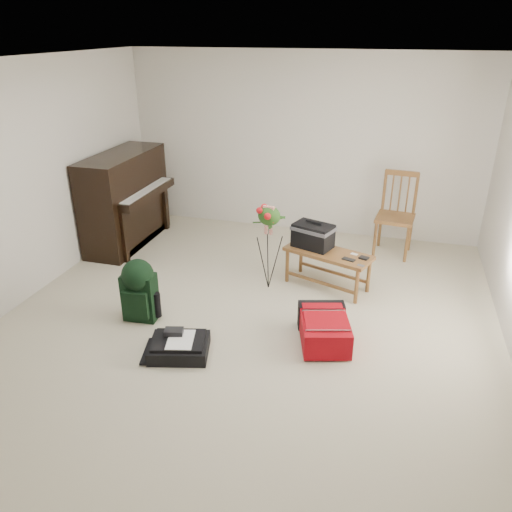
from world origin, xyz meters
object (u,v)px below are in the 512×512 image
(piano, at_px, (126,201))
(flower_stand, at_px, (269,248))
(dining_chair, at_px, (395,215))
(red_suitcase, at_px, (325,326))
(black_duffel, at_px, (179,346))
(bench, at_px, (316,242))
(green_backpack, at_px, (139,287))

(piano, xyz_separation_m, flower_stand, (2.21, -0.78, -0.10))
(flower_stand, bearing_deg, dining_chair, 55.43)
(red_suitcase, distance_m, black_duffel, 1.39)
(bench, distance_m, dining_chair, 1.45)
(piano, xyz_separation_m, green_backpack, (1.11, -1.79, -0.23))
(green_backpack, bearing_deg, red_suitcase, -0.07)
(piano, relative_size, flower_stand, 1.46)
(red_suitcase, relative_size, green_backpack, 1.14)
(black_duffel, bearing_deg, red_suitcase, 10.90)
(dining_chair, distance_m, flower_stand, 1.94)
(red_suitcase, height_order, flower_stand, flower_stand)
(green_backpack, bearing_deg, black_duffel, -40.53)
(piano, height_order, green_backpack, piano)
(bench, distance_m, black_duffel, 2.00)
(piano, distance_m, green_backpack, 2.12)
(black_duffel, bearing_deg, dining_chair, 43.37)
(black_duffel, height_order, flower_stand, flower_stand)
(black_duffel, distance_m, green_backpack, 0.83)
(green_backpack, bearing_deg, piano, 117.68)
(piano, distance_m, dining_chair, 3.60)
(bench, xyz_separation_m, black_duffel, (-0.96, -1.70, -0.45))
(green_backpack, bearing_deg, bench, 33.61)
(green_backpack, relative_size, flower_stand, 0.65)
(bench, relative_size, black_duffel, 1.70)
(bench, height_order, flower_stand, flower_stand)
(dining_chair, bearing_deg, flower_stand, -127.28)
(red_suitcase, bearing_deg, piano, 135.22)
(bench, distance_m, green_backpack, 2.02)
(bench, height_order, red_suitcase, bench)
(bench, relative_size, dining_chair, 0.98)
(piano, height_order, bench, piano)
(bench, bearing_deg, green_backpack, -122.52)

